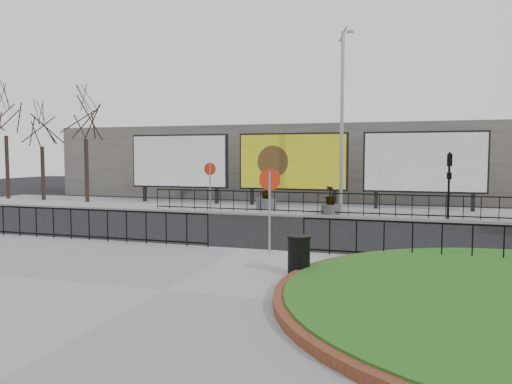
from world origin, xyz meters
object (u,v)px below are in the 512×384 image
at_px(lamp_post, 342,118).
at_px(planter_b, 330,204).
at_px(billboard_mid, 292,162).
at_px(planter_a, 266,200).
at_px(litter_bin, 299,255).

height_order(lamp_post, planter_b, lamp_post).
xyz_separation_m(billboard_mid, planter_a, (-0.95, -1.97, -2.00)).
bearing_deg(billboard_mid, lamp_post, -33.25).
xyz_separation_m(billboard_mid, lamp_post, (3.01, -1.97, 2.23)).
bearing_deg(billboard_mid, planter_a, -115.66).
bearing_deg(litter_bin, billboard_mid, 103.94).
xyz_separation_m(lamp_post, litter_bin, (0.91, -13.80, -4.23)).
height_order(lamp_post, planter_a, lamp_post).
height_order(litter_bin, planter_a, planter_a).
bearing_deg(planter_a, litter_bin, -70.59).
xyz_separation_m(billboard_mid, litter_bin, (3.92, -15.78, -2.00)).
bearing_deg(lamp_post, litter_bin, -86.23).
xyz_separation_m(litter_bin, planter_b, (-1.23, 12.45, 0.02)).
bearing_deg(litter_bin, planter_b, 95.64).
distance_m(litter_bin, planter_b, 12.51).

